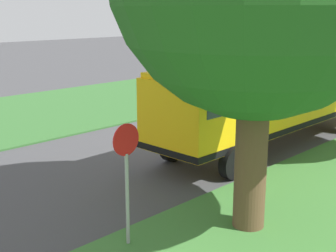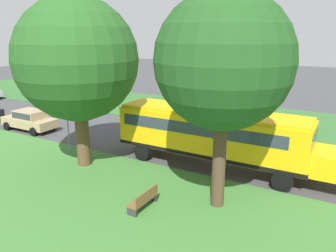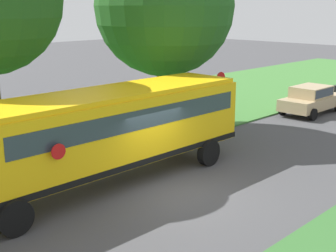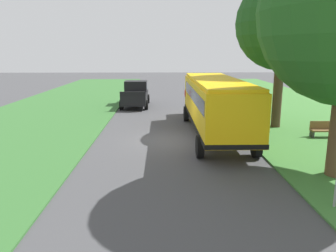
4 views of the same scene
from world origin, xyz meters
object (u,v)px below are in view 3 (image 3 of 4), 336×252
car_tan_nearest (311,98)px  stop_sign (220,92)px  oak_tree_roadside_mid (167,4)px  park_bench (35,134)px  school_bus (103,129)px

car_tan_nearest → stop_sign: 6.25m
car_tan_nearest → stop_sign: (-1.80, -5.92, 0.86)m
oak_tree_roadside_mid → park_bench: (-2.45, -5.68, -5.46)m
oak_tree_roadside_mid → park_bench: 8.25m
school_bus → stop_sign: school_bus is taller
oak_tree_roadside_mid → car_tan_nearest: bearing=69.7°
school_bus → oak_tree_roadside_mid: (-3.46, 6.49, 4.01)m
car_tan_nearest → oak_tree_roadside_mid: (-3.09, -8.35, 5.06)m
stop_sign → park_bench: bearing=-114.8°
park_bench → oak_tree_roadside_mid: bearing=66.6°
stop_sign → park_bench: (-3.74, -8.10, -1.26)m
oak_tree_roadside_mid → park_bench: size_ratio=5.63×
oak_tree_roadside_mid → stop_sign: bearing=61.9°
school_bus → car_tan_nearest: school_bus is taller
school_bus → park_bench: size_ratio=7.70×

